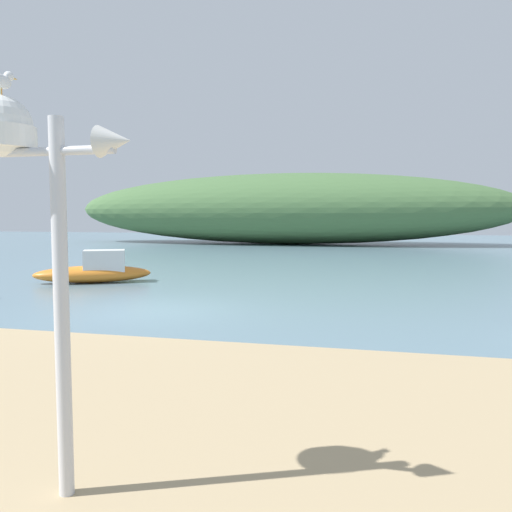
# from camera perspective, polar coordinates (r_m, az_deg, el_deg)

# --- Properties ---
(ground_plane) EXTENTS (120.00, 120.00, 0.00)m
(ground_plane) POSITION_cam_1_polar(r_m,az_deg,el_deg) (13.66, -11.29, -6.01)
(ground_plane) COLOR slate
(distant_hill) EXTENTS (40.22, 10.24, 6.31)m
(distant_hill) POSITION_cam_1_polar(r_m,az_deg,el_deg) (46.18, 3.46, 5.29)
(distant_hill) COLOR #476B3D
(distant_hill) RESTS_ON ground
(mast_structure) EXTENTS (1.38, 0.53, 3.21)m
(mast_structure) POSITION_cam_1_polar(r_m,az_deg,el_deg) (4.49, -24.72, 9.16)
(mast_structure) COLOR silver
(mast_structure) RESTS_ON beach_sand
(seagull_on_radar) EXTENTS (0.13, 0.28, 0.21)m
(seagull_on_radar) POSITION_cam_1_polar(r_m,az_deg,el_deg) (4.72, -26.60, 17.16)
(seagull_on_radar) COLOR orange
(seagull_on_radar) RESTS_ON mast_structure
(motorboat_far_right) EXTENTS (4.30, 3.02, 1.21)m
(motorboat_far_right) POSITION_cam_1_polar(r_m,az_deg,el_deg) (19.92, -17.44, -1.57)
(motorboat_far_right) COLOR orange
(motorboat_far_right) RESTS_ON ground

